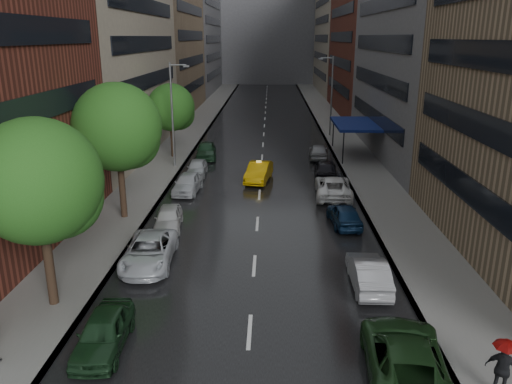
% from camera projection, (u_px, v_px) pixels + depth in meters
% --- Properties ---
extents(road, '(14.00, 140.00, 0.01)m').
position_uv_depth(road, '(264.00, 128.00, 63.76)').
color(road, black).
rests_on(road, ground).
extents(sidewalk_left, '(4.00, 140.00, 0.15)m').
position_uv_depth(sidewalk_left, '(194.00, 128.00, 63.98)').
color(sidewalk_left, gray).
rests_on(sidewalk_left, ground).
extents(sidewalk_right, '(4.00, 140.00, 0.15)m').
position_uv_depth(sidewalk_right, '(335.00, 128.00, 63.50)').
color(sidewalk_right, gray).
rests_on(sidewalk_right, ground).
extents(buildings_left, '(8.00, 108.00, 38.00)m').
position_uv_depth(buildings_left, '(155.00, 0.00, 67.79)').
color(buildings_left, maroon).
rests_on(buildings_left, ground).
extents(buildings_right, '(8.05, 109.10, 36.00)m').
position_uv_depth(buildings_right, '(380.00, 6.00, 65.27)').
color(buildings_right, '#937A5B').
rests_on(buildings_right, ground).
extents(building_far, '(40.00, 14.00, 32.00)m').
position_uv_depth(building_far, '(268.00, 17.00, 123.88)').
color(building_far, slate).
rests_on(building_far, ground).
extents(tree_near, '(5.19, 5.19, 8.27)m').
position_uv_depth(tree_near, '(38.00, 182.00, 20.10)').
color(tree_near, '#382619').
rests_on(tree_near, ground).
extents(tree_mid, '(5.45, 5.45, 8.68)m').
position_uv_depth(tree_mid, '(117.00, 127.00, 30.46)').
color(tree_mid, '#382619').
rests_on(tree_mid, ground).
extents(tree_far, '(4.46, 4.46, 7.11)m').
position_uv_depth(tree_far, '(171.00, 107.00, 46.94)').
color(tree_far, '#382619').
rests_on(tree_far, ground).
extents(taxi, '(2.37, 4.88, 1.54)m').
position_uv_depth(taxi, '(259.00, 172.00, 40.38)').
color(taxi, '#E4AA0C').
rests_on(taxi, ground).
extents(parked_cars_left, '(2.62, 35.30, 1.60)m').
position_uv_depth(parked_cars_left, '(178.00, 200.00, 33.52)').
color(parked_cars_left, '#17331B').
rests_on(parked_cars_left, ground).
extents(parked_cars_right, '(3.23, 37.52, 1.61)m').
position_uv_depth(parked_cars_right, '(344.00, 213.00, 30.98)').
color(parked_cars_right, '#193618').
rests_on(parked_cars_right, ground).
extents(ped_red_umbrella, '(1.15, 0.99, 2.01)m').
position_uv_depth(ped_red_umbrella, '(504.00, 363.00, 15.84)').
color(ped_red_umbrella, black).
rests_on(ped_red_umbrella, sidewalk_right).
extents(street_lamp_left, '(1.74, 0.22, 9.00)m').
position_uv_depth(street_lamp_left, '(173.00, 113.00, 43.43)').
color(street_lamp_left, gray).
rests_on(street_lamp_left, sidewalk_left).
extents(street_lamp_right, '(1.74, 0.22, 9.00)m').
position_uv_depth(street_lamp_right, '(331.00, 94.00, 57.32)').
color(street_lamp_right, gray).
rests_on(street_lamp_right, sidewalk_right).
extents(awning, '(4.00, 8.00, 3.12)m').
position_uv_depth(awning, '(355.00, 124.00, 48.27)').
color(awning, navy).
rests_on(awning, sidewalk_right).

